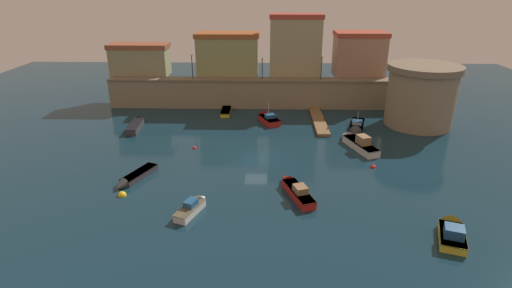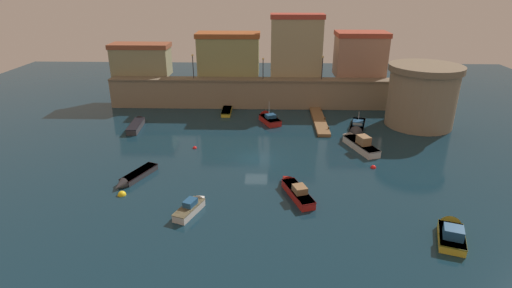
{
  "view_description": "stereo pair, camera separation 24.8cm",
  "coord_description": "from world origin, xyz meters",
  "px_view_note": "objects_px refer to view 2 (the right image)",
  "views": [
    {
      "loc": [
        1.01,
        -40.65,
        18.5
      ],
      "look_at": [
        0.0,
        -0.45,
        1.97
      ],
      "focal_mm": 28.29,
      "sensor_mm": 36.0,
      "label": 1
    },
    {
      "loc": [
        1.26,
        -40.65,
        18.5
      ],
      "look_at": [
        0.0,
        -0.45,
        1.97
      ],
      "focal_mm": 28.29,
      "sensor_mm": 36.0,
      "label": 2
    }
  ],
  "objects_px": {
    "moored_boat_6": "(357,128)",
    "moored_boat_7": "(228,108)",
    "moored_boat_5": "(137,124)",
    "mooring_buoy_1": "(195,148)",
    "moored_boat_4": "(357,143)",
    "moored_boat_2": "(192,206)",
    "fortress_tower": "(422,95)",
    "mooring_buoy_2": "(373,168)",
    "quay_lamp_0": "(193,62)",
    "moored_boat_1": "(295,189)",
    "quay_lamp_1": "(263,65)",
    "moored_boat_3": "(134,177)",
    "quay_lamp_2": "(323,64)",
    "moored_boat_0": "(451,231)",
    "mooring_buoy_0": "(122,195)",
    "moored_boat_8": "(268,118)"
  },
  "relations": [
    {
      "from": "fortress_tower",
      "to": "moored_boat_4",
      "type": "relative_size",
      "value": 1.31
    },
    {
      "from": "moored_boat_8",
      "to": "mooring_buoy_1",
      "type": "height_order",
      "value": "moored_boat_8"
    },
    {
      "from": "moored_boat_1",
      "to": "mooring_buoy_0",
      "type": "height_order",
      "value": "moored_boat_1"
    },
    {
      "from": "quay_lamp_0",
      "to": "moored_boat_0",
      "type": "distance_m",
      "value": 42.69
    },
    {
      "from": "moored_boat_5",
      "to": "moored_boat_6",
      "type": "height_order",
      "value": "moored_boat_6"
    },
    {
      "from": "moored_boat_4",
      "to": "moored_boat_7",
      "type": "xyz_separation_m",
      "value": [
        -16.77,
        14.08,
        -0.27
      ]
    },
    {
      "from": "moored_boat_0",
      "to": "moored_boat_7",
      "type": "relative_size",
      "value": 0.76
    },
    {
      "from": "moored_boat_5",
      "to": "moored_boat_7",
      "type": "bearing_deg",
      "value": -59.33
    },
    {
      "from": "quay_lamp_1",
      "to": "moored_boat_6",
      "type": "height_order",
      "value": "quay_lamp_1"
    },
    {
      "from": "moored_boat_6",
      "to": "mooring_buoy_2",
      "type": "bearing_deg",
      "value": 13.38
    },
    {
      "from": "fortress_tower",
      "to": "moored_boat_2",
      "type": "height_order",
      "value": "fortress_tower"
    },
    {
      "from": "moored_boat_0",
      "to": "mooring_buoy_1",
      "type": "bearing_deg",
      "value": 72.57
    },
    {
      "from": "moored_boat_2",
      "to": "moored_boat_8",
      "type": "bearing_deg",
      "value": 6.35
    },
    {
      "from": "quay_lamp_0",
      "to": "quay_lamp_2",
      "type": "xyz_separation_m",
      "value": [
        19.38,
        -0.0,
        -0.08
      ]
    },
    {
      "from": "quay_lamp_2",
      "to": "moored_boat_6",
      "type": "xyz_separation_m",
      "value": [
        3.72,
        -9.92,
        -6.49
      ]
    },
    {
      "from": "mooring_buoy_1",
      "to": "moored_boat_4",
      "type": "bearing_deg",
      "value": 2.78
    },
    {
      "from": "quay_lamp_0",
      "to": "quay_lamp_2",
      "type": "distance_m",
      "value": 19.38
    },
    {
      "from": "fortress_tower",
      "to": "mooring_buoy_2",
      "type": "distance_m",
      "value": 17.09
    },
    {
      "from": "moored_boat_2",
      "to": "moored_boat_3",
      "type": "height_order",
      "value": "moored_boat_2"
    },
    {
      "from": "quay_lamp_1",
      "to": "moored_boat_7",
      "type": "bearing_deg",
      "value": -162.47
    },
    {
      "from": "quay_lamp_1",
      "to": "moored_boat_8",
      "type": "height_order",
      "value": "quay_lamp_1"
    },
    {
      "from": "moored_boat_8",
      "to": "mooring_buoy_2",
      "type": "height_order",
      "value": "moored_boat_8"
    },
    {
      "from": "quay_lamp_2",
      "to": "moored_boat_3",
      "type": "bearing_deg",
      "value": -130.34
    },
    {
      "from": "moored_boat_0",
      "to": "mooring_buoy_1",
      "type": "relative_size",
      "value": 10.03
    },
    {
      "from": "moored_boat_1",
      "to": "mooring_buoy_2",
      "type": "bearing_deg",
      "value": -75.34
    },
    {
      "from": "moored_boat_4",
      "to": "moored_boat_2",
      "type": "bearing_deg",
      "value": 110.72
    },
    {
      "from": "moored_boat_7",
      "to": "mooring_buoy_0",
      "type": "bearing_deg",
      "value": 163.71
    },
    {
      "from": "quay_lamp_2",
      "to": "moored_boat_7",
      "type": "height_order",
      "value": "quay_lamp_2"
    },
    {
      "from": "moored_boat_5",
      "to": "mooring_buoy_1",
      "type": "relative_size",
      "value": 13.22
    },
    {
      "from": "moored_boat_4",
      "to": "quay_lamp_0",
      "type": "bearing_deg",
      "value": 34.25
    },
    {
      "from": "moored_boat_4",
      "to": "mooring_buoy_0",
      "type": "bearing_deg",
      "value": 96.81
    },
    {
      "from": "moored_boat_3",
      "to": "moored_boat_7",
      "type": "xyz_separation_m",
      "value": [
        7.05,
        23.31,
        -0.03
      ]
    },
    {
      "from": "quay_lamp_2",
      "to": "moored_boat_0",
      "type": "distance_m",
      "value": 34.72
    },
    {
      "from": "fortress_tower",
      "to": "moored_boat_8",
      "type": "xyz_separation_m",
      "value": [
        -20.43,
        0.85,
        -3.69
      ]
    },
    {
      "from": "moored_boat_3",
      "to": "moored_boat_5",
      "type": "relative_size",
      "value": 0.87
    },
    {
      "from": "quay_lamp_0",
      "to": "moored_boat_1",
      "type": "xyz_separation_m",
      "value": [
        13.92,
        -27.19,
        -6.4
      ]
    },
    {
      "from": "mooring_buoy_1",
      "to": "mooring_buoy_2",
      "type": "bearing_deg",
      "value": -13.32
    },
    {
      "from": "quay_lamp_0",
      "to": "moored_boat_1",
      "type": "relative_size",
      "value": 0.57
    },
    {
      "from": "moored_boat_8",
      "to": "mooring_buoy_1",
      "type": "xyz_separation_m",
      "value": [
        -8.57,
        -9.94,
        -0.47
      ]
    },
    {
      "from": "moored_boat_7",
      "to": "mooring_buoy_0",
      "type": "distance_m",
      "value": 27.25
    },
    {
      "from": "quay_lamp_1",
      "to": "moored_boat_4",
      "type": "bearing_deg",
      "value": -54.05
    },
    {
      "from": "moored_boat_2",
      "to": "mooring_buoy_1",
      "type": "distance_m",
      "value": 13.93
    },
    {
      "from": "mooring_buoy_0",
      "to": "moored_boat_6",
      "type": "bearing_deg",
      "value": 35.65
    },
    {
      "from": "moored_boat_4",
      "to": "moored_boat_0",
      "type": "bearing_deg",
      "value": 171.38
    },
    {
      "from": "moored_boat_7",
      "to": "mooring_buoy_2",
      "type": "bearing_deg",
      "value": -139.47
    },
    {
      "from": "moored_boat_7",
      "to": "moored_boat_5",
      "type": "bearing_deg",
      "value": 123.68
    },
    {
      "from": "moored_boat_5",
      "to": "mooring_buoy_0",
      "type": "bearing_deg",
      "value": -171.13
    },
    {
      "from": "moored_boat_6",
      "to": "moored_boat_7",
      "type": "xyz_separation_m",
      "value": [
        -17.9,
        8.23,
        -0.0
      ]
    },
    {
      "from": "moored_boat_1",
      "to": "mooring_buoy_1",
      "type": "distance_m",
      "value": 15.31
    },
    {
      "from": "fortress_tower",
      "to": "moored_boat_7",
      "type": "bearing_deg",
      "value": 167.45
    }
  ]
}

